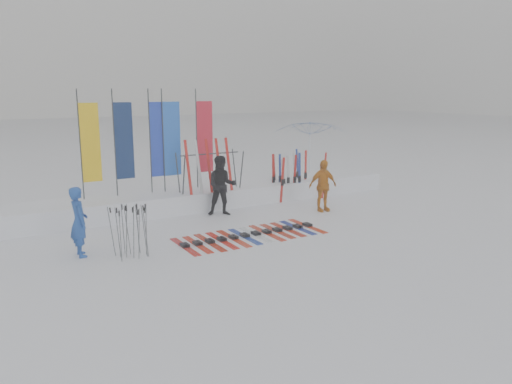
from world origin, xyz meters
TOP-DOWN VIEW (x-y plane):
  - ground at (0.00, 0.00)m, footprint 120.00×120.00m
  - snow_bank at (0.00, 4.60)m, footprint 14.00×1.60m
  - person_blue at (-4.53, 1.54)m, footprint 0.41×0.60m
  - person_black at (-0.01, 3.28)m, footprint 1.09×0.99m
  - person_yellow at (2.95, 2.15)m, footprint 1.00×0.51m
  - tent_canopy at (5.28, 5.91)m, footprint 3.02×3.07m
  - ski_row at (-0.37, 0.93)m, footprint 3.87×1.68m
  - pole_cluster at (-3.51, 0.91)m, footprint 0.77×0.70m
  - feather_flags at (-1.64, 4.89)m, footprint 4.21×0.18m
  - ski_rack at (0.05, 4.20)m, footprint 2.04×0.80m
  - upright_skis at (3.17, 4.16)m, footprint 1.75×1.14m

SIDE VIEW (x-z plane):
  - ground at x=0.00m, z-range 0.00..0.00m
  - ski_row at x=-0.37m, z-range 0.00..0.07m
  - snow_bank at x=0.00m, z-range 0.00..0.60m
  - pole_cluster at x=-3.51m, z-range -0.02..1.23m
  - upright_skis at x=3.17m, z-range -0.04..1.63m
  - person_blue at x=-4.53m, z-range 0.00..1.63m
  - person_yellow at x=2.95m, z-range 0.00..1.63m
  - person_black at x=-0.01m, z-range 0.00..1.83m
  - tent_canopy at x=5.28m, z-range 0.00..2.63m
  - ski_rack at x=0.05m, z-range 0.77..2.00m
  - feather_flags at x=-1.64m, z-range 0.64..3.84m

